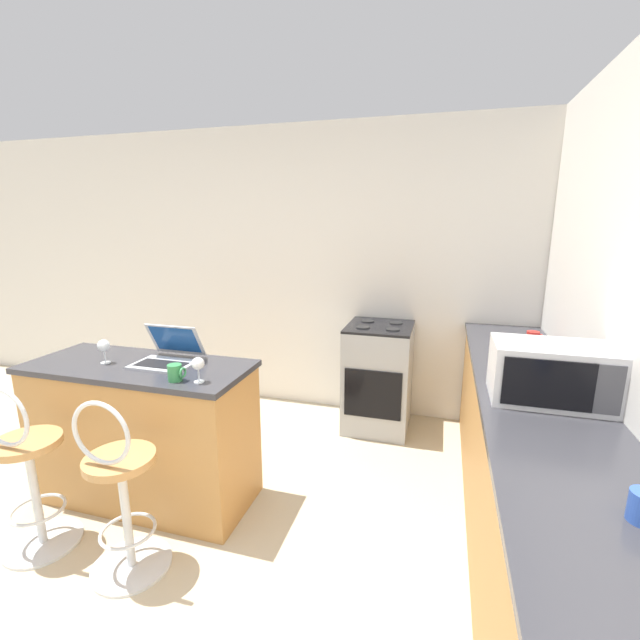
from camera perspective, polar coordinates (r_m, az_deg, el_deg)
ground_plane at (r=2.50m, az=-26.50°, el=-33.53°), size 20.00×20.00×0.00m
wall_back at (r=4.06m, az=-2.85°, el=6.50°), size 12.00×0.06×2.60m
breakfast_bar at (r=3.03m, az=-22.37°, el=-13.60°), size 1.40×0.58×0.91m
counter_right at (r=2.64m, az=26.26°, el=-18.17°), size 0.60×3.13×0.91m
bar_stool_near at (r=2.88m, az=-34.34°, el=-16.55°), size 0.40×0.40×0.97m
bar_stool_far at (r=2.49m, az=-25.02°, el=-20.14°), size 0.40×0.40×0.97m
laptop at (r=2.82m, az=-19.53°, el=-4.17°), size 0.36×0.32×0.23m
microwave at (r=2.35m, az=28.44°, el=-6.24°), size 0.54×0.34×0.28m
stove_range at (r=3.74m, az=7.76°, el=-7.51°), size 0.54×0.58×0.92m
mug_red at (r=3.34m, az=26.54°, el=-2.25°), size 0.10×0.08×0.10m
mug_green at (r=2.48m, az=-18.72°, el=-6.67°), size 0.09×0.08×0.09m
wine_glass_tall at (r=2.41m, az=-15.96°, el=-5.73°), size 0.07×0.07×0.14m
wine_glass_short at (r=2.93m, az=-26.88°, el=-3.14°), size 0.07×0.07×0.15m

